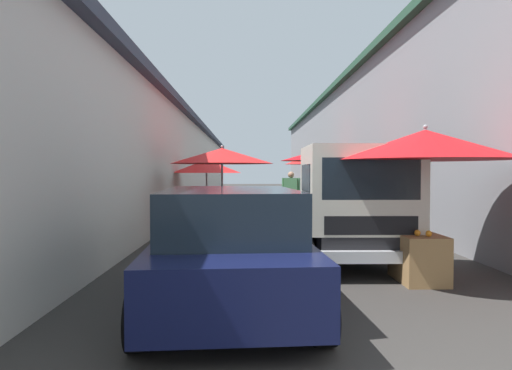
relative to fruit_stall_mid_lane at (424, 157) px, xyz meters
name	(u,v)px	position (x,y,z in m)	size (l,w,h in m)	color
ground	(275,222)	(7.92, 1.75, -1.87)	(90.00, 90.00, 0.00)	#33302D
building_left_whitewash	(92,162)	(10.17, 8.54, 0.16)	(49.80, 7.50, 4.06)	beige
building_right_concrete	(448,139)	(10.17, -5.04, 1.03)	(49.80, 7.50, 5.79)	gray
fruit_stall_mid_lane	(424,157)	(0.00, 0.00, 0.00)	(2.70, 2.70, 2.37)	#9E9EA3
fruit_stall_near_right	(222,163)	(5.13, 3.35, 0.03)	(2.74, 2.74, 2.36)	#9E9EA3
fruit_stall_far_left	(320,167)	(6.01, 0.58, -0.08)	(2.32, 2.32, 2.38)	#9E9EA3
fruit_stall_near_left	(206,174)	(8.16, 4.05, -0.30)	(2.33, 2.33, 2.14)	#9E9EA3
fruit_stall_far_right	(311,167)	(12.20, -0.07, 0.00)	(2.17, 2.17, 2.47)	#9E9EA3
hatchback_car	(230,247)	(-1.24, 2.91, -1.14)	(4.00, 2.10, 1.45)	#0F1438
delivery_truck	(349,206)	(1.29, 0.84, -0.83)	(4.94, 2.01, 2.08)	black
vendor_by_crates	(291,191)	(8.90, 1.12, -0.91)	(0.34, 0.63, 1.66)	navy
vendor_in_shade	(371,198)	(5.52, -0.78, -0.96)	(0.55, 0.42, 1.59)	#232328
parked_scooter	(186,232)	(2.14, 3.91, -1.43)	(1.66, 0.62, 1.14)	black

